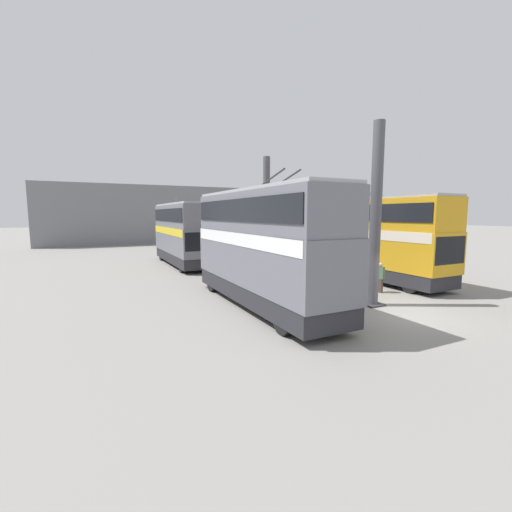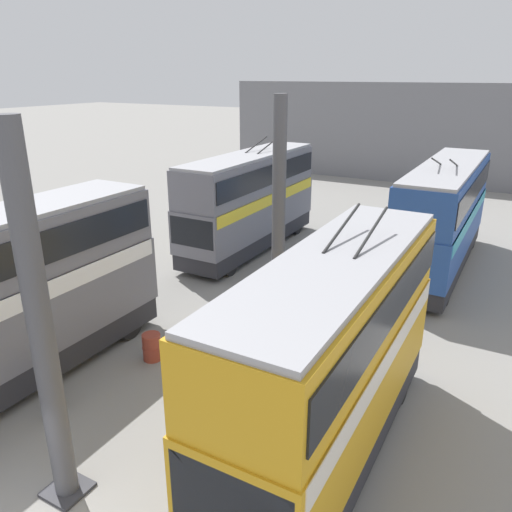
% 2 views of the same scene
% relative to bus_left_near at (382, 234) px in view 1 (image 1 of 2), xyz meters
% --- Properties ---
extents(ground_plane, '(240.00, 240.00, 0.00)m').
position_rel_bus_left_near_xyz_m(ground_plane, '(-5.94, 4.66, -2.96)').
color(ground_plane, gray).
extents(depot_back_wall, '(0.50, 36.00, 8.21)m').
position_rel_bus_left_near_xyz_m(depot_back_wall, '(33.93, 4.66, 1.14)').
color(depot_back_wall, slate).
rests_on(depot_back_wall, ground_plane).
extents(support_column_near, '(0.91, 0.91, 8.25)m').
position_rel_bus_left_near_xyz_m(support_column_near, '(-4.03, 4.66, 1.04)').
color(support_column_near, '#4C4C51').
rests_on(support_column_near, ground_plane).
extents(support_column_far, '(0.91, 0.91, 8.25)m').
position_rel_bus_left_near_xyz_m(support_column_far, '(6.45, 4.66, 1.04)').
color(support_column_far, '#4C4C51').
rests_on(support_column_far, ground_plane).
extents(bus_left_near, '(9.11, 2.54, 5.83)m').
position_rel_bus_left_near_xyz_m(bus_left_near, '(0.00, 0.00, 0.00)').
color(bus_left_near, black).
rests_on(bus_left_near, ground_plane).
extents(bus_left_far, '(11.23, 2.54, 5.67)m').
position_rel_bus_left_near_xyz_m(bus_left_far, '(14.30, 0.00, -0.10)').
color(bus_left_far, black).
rests_on(bus_left_far, ground_plane).
extents(bus_right_near, '(10.56, 2.54, 5.90)m').
position_rel_bus_left_near_xyz_m(bus_right_near, '(-1.92, 9.32, 0.05)').
color(bus_right_near, black).
rests_on(bus_right_near, ground_plane).
extents(bus_right_mid, '(10.41, 2.54, 5.68)m').
position_rel_bus_left_near_xyz_m(bus_right_mid, '(12.43, 9.32, -0.08)').
color(bus_right_mid, black).
rests_on(bus_right_mid, ground_plane).
extents(person_by_left_row, '(0.47, 0.36, 1.61)m').
position_rel_bus_left_near_xyz_m(person_by_left_row, '(-2.28, 2.38, -2.11)').
color(person_by_left_row, '#473D33').
rests_on(person_by_left_row, ground_plane).
extents(person_by_right_row, '(0.48, 0.45, 1.72)m').
position_rel_bus_left_near_xyz_m(person_by_right_row, '(-2.30, 7.13, -2.05)').
color(person_by_right_row, '#384251').
rests_on(person_by_right_row, ground_plane).
extents(oil_drum, '(0.63, 0.63, 0.91)m').
position_rel_bus_left_near_xyz_m(oil_drum, '(1.23, 6.63, -2.50)').
color(oil_drum, '#933828').
rests_on(oil_drum, ground_plane).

